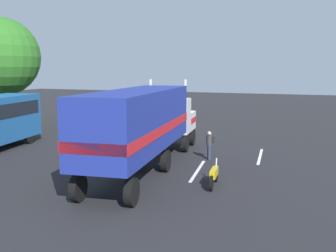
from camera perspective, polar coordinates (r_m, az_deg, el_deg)
ground_plane at (r=26.39m, az=0.48°, el=-3.03°), size 120.00×120.00×0.00m
lane_stripe_near at (r=20.40m, az=4.27°, el=-6.40°), size 4.38×0.79×0.01m
lane_stripe_mid at (r=24.20m, az=13.07°, el=-4.26°), size 4.39×0.61×0.01m
semi_truck at (r=20.10m, az=-3.30°, el=0.71°), size 14.37×4.66×4.50m
person_bystander at (r=22.75m, az=5.98°, el=-2.60°), size 0.41×0.48×1.63m
motorcycle at (r=17.77m, az=6.62°, el=-7.06°), size 2.11×0.37×1.12m
tree_left at (r=35.98m, az=-22.94°, el=9.12°), size 6.49×6.49×9.37m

